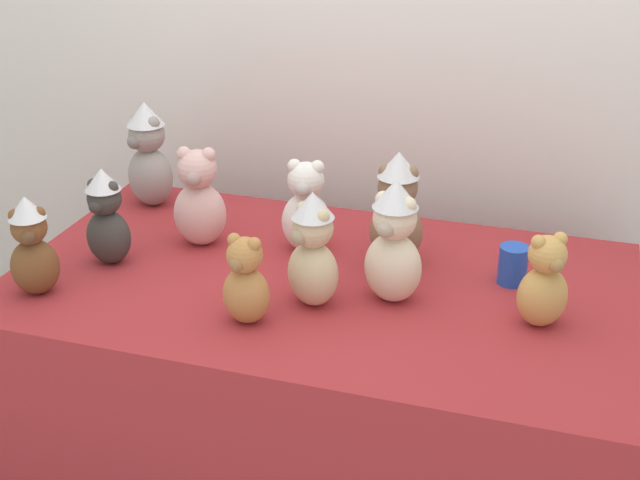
{
  "coord_description": "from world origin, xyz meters",
  "views": [
    {
      "loc": [
        0.62,
        -1.76,
        1.87
      ],
      "look_at": [
        0.0,
        0.25,
        0.86
      ],
      "focal_mm": 47.81,
      "sensor_mm": 36.0,
      "label": 1
    }
  ],
  "objects_px": {
    "teddy_bear_chestnut": "(32,247)",
    "teddy_bear_blush": "(199,200)",
    "teddy_bear_honey": "(544,283)",
    "teddy_bear_charcoal": "(106,218)",
    "teddy_bear_snow": "(306,209)",
    "party_cup_blue": "(513,265)",
    "display_table": "(320,388)",
    "teddy_bear_ash": "(148,156)",
    "teddy_bear_mocha": "(397,210)",
    "teddy_bear_cream": "(394,243)",
    "teddy_bear_caramel": "(246,282)",
    "teddy_bear_sand": "(313,251)"
  },
  "relations": [
    {
      "from": "teddy_bear_honey",
      "to": "teddy_bear_chestnut",
      "type": "bearing_deg",
      "value": 156.55
    },
    {
      "from": "teddy_bear_mocha",
      "to": "teddy_bear_honey",
      "type": "bearing_deg",
      "value": -32.67
    },
    {
      "from": "display_table",
      "to": "teddy_bear_sand",
      "type": "relative_size",
      "value": 5.4
    },
    {
      "from": "teddy_bear_charcoal",
      "to": "party_cup_blue",
      "type": "relative_size",
      "value": 2.64
    },
    {
      "from": "teddy_bear_snow",
      "to": "teddy_bear_caramel",
      "type": "bearing_deg",
      "value": -99.42
    },
    {
      "from": "teddy_bear_blush",
      "to": "party_cup_blue",
      "type": "xyz_separation_m",
      "value": [
        0.92,
        0.03,
        -0.09
      ]
    },
    {
      "from": "teddy_bear_snow",
      "to": "teddy_bear_mocha",
      "type": "distance_m",
      "value": 0.27
    },
    {
      "from": "teddy_bear_chestnut",
      "to": "teddy_bear_snow",
      "type": "height_order",
      "value": "teddy_bear_snow"
    },
    {
      "from": "teddy_bear_caramel",
      "to": "teddy_bear_sand",
      "type": "distance_m",
      "value": 0.2
    },
    {
      "from": "teddy_bear_ash",
      "to": "teddy_bear_caramel",
      "type": "distance_m",
      "value": 0.85
    },
    {
      "from": "teddy_bear_blush",
      "to": "teddy_bear_sand",
      "type": "relative_size",
      "value": 0.97
    },
    {
      "from": "party_cup_blue",
      "to": "teddy_bear_mocha",
      "type": "bearing_deg",
      "value": 175.35
    },
    {
      "from": "display_table",
      "to": "party_cup_blue",
      "type": "relative_size",
      "value": 15.66
    },
    {
      "from": "teddy_bear_ash",
      "to": "teddy_bear_mocha",
      "type": "distance_m",
      "value": 0.89
    },
    {
      "from": "teddy_bear_mocha",
      "to": "teddy_bear_sand",
      "type": "relative_size",
      "value": 1.06
    },
    {
      "from": "teddy_bear_caramel",
      "to": "teddy_bear_cream",
      "type": "bearing_deg",
      "value": 42.2
    },
    {
      "from": "teddy_bear_cream",
      "to": "teddy_bear_mocha",
      "type": "distance_m",
      "value": 0.22
    },
    {
      "from": "teddy_bear_blush",
      "to": "teddy_bear_honey",
      "type": "xyz_separation_m",
      "value": [
        1.01,
        -0.18,
        -0.03
      ]
    },
    {
      "from": "teddy_bear_charcoal",
      "to": "teddy_bear_mocha",
      "type": "relative_size",
      "value": 0.86
    },
    {
      "from": "display_table",
      "to": "teddy_bear_cream",
      "type": "distance_m",
      "value": 0.58
    },
    {
      "from": "teddy_bear_ash",
      "to": "teddy_bear_cream",
      "type": "height_order",
      "value": "teddy_bear_ash"
    },
    {
      "from": "teddy_bear_charcoal",
      "to": "teddy_bear_cream",
      "type": "height_order",
      "value": "teddy_bear_cream"
    },
    {
      "from": "teddy_bear_honey",
      "to": "party_cup_blue",
      "type": "bearing_deg",
      "value": 80.34
    },
    {
      "from": "teddy_bear_blush",
      "to": "teddy_bear_honey",
      "type": "bearing_deg",
      "value": -20.73
    },
    {
      "from": "teddy_bear_chestnut",
      "to": "teddy_bear_snow",
      "type": "relative_size",
      "value": 0.99
    },
    {
      "from": "teddy_bear_snow",
      "to": "teddy_bear_blush",
      "type": "bearing_deg",
      "value": -177.52
    },
    {
      "from": "teddy_bear_snow",
      "to": "display_table",
      "type": "bearing_deg",
      "value": -67.62
    },
    {
      "from": "display_table",
      "to": "teddy_bear_ash",
      "type": "bearing_deg",
      "value": 153.97
    },
    {
      "from": "teddy_bear_chestnut",
      "to": "party_cup_blue",
      "type": "relative_size",
      "value": 2.57
    },
    {
      "from": "party_cup_blue",
      "to": "teddy_bear_cream",
      "type": "bearing_deg",
      "value": -147.18
    },
    {
      "from": "teddy_bear_sand",
      "to": "teddy_bear_chestnut",
      "type": "bearing_deg",
      "value": -138.21
    },
    {
      "from": "teddy_bear_charcoal",
      "to": "teddy_bear_snow",
      "type": "xyz_separation_m",
      "value": [
        0.52,
        0.25,
        -0.01
      ]
    },
    {
      "from": "teddy_bear_chestnut",
      "to": "teddy_bear_blush",
      "type": "bearing_deg",
      "value": 23.31
    },
    {
      "from": "teddy_bear_caramel",
      "to": "teddy_bear_sand",
      "type": "relative_size",
      "value": 0.76
    },
    {
      "from": "teddy_bear_blush",
      "to": "display_table",
      "type": "bearing_deg",
      "value": -25.74
    },
    {
      "from": "teddy_bear_caramel",
      "to": "party_cup_blue",
      "type": "bearing_deg",
      "value": 41.68
    },
    {
      "from": "teddy_bear_honey",
      "to": "teddy_bear_mocha",
      "type": "bearing_deg",
      "value": 117.93
    },
    {
      "from": "teddy_bear_snow",
      "to": "teddy_bear_honey",
      "type": "relative_size",
      "value": 1.12
    },
    {
      "from": "teddy_bear_honey",
      "to": "party_cup_blue",
      "type": "xyz_separation_m",
      "value": [
        -0.09,
        0.2,
        -0.06
      ]
    },
    {
      "from": "teddy_bear_ash",
      "to": "teddy_bear_snow",
      "type": "xyz_separation_m",
      "value": [
        0.6,
        -0.17,
        -0.04
      ]
    },
    {
      "from": "teddy_bear_caramel",
      "to": "teddy_bear_honey",
      "type": "height_order",
      "value": "teddy_bear_honey"
    },
    {
      "from": "teddy_bear_mocha",
      "to": "teddy_bear_blush",
      "type": "bearing_deg",
      "value": -178.91
    },
    {
      "from": "teddy_bear_blush",
      "to": "teddy_bear_honey",
      "type": "height_order",
      "value": "teddy_bear_blush"
    },
    {
      "from": "teddy_bear_honey",
      "to": "teddy_bear_mocha",
      "type": "height_order",
      "value": "teddy_bear_mocha"
    },
    {
      "from": "teddy_bear_charcoal",
      "to": "teddy_bear_caramel",
      "type": "xyz_separation_m",
      "value": [
        0.5,
        -0.19,
        -0.03
      ]
    },
    {
      "from": "teddy_bear_snow",
      "to": "party_cup_blue",
      "type": "xyz_separation_m",
      "value": [
        0.61,
        -0.03,
        -0.08
      ]
    },
    {
      "from": "teddy_bear_honey",
      "to": "teddy_bear_mocha",
      "type": "xyz_separation_m",
      "value": [
        -0.43,
        0.23,
        0.05
      ]
    },
    {
      "from": "teddy_bear_chestnut",
      "to": "teddy_bear_ash",
      "type": "bearing_deg",
      "value": 57.95
    },
    {
      "from": "teddy_bear_ash",
      "to": "teddy_bear_caramel",
      "type": "bearing_deg",
      "value": -23.46
    },
    {
      "from": "teddy_bear_honey",
      "to": "display_table",
      "type": "bearing_deg",
      "value": 139.97
    }
  ]
}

